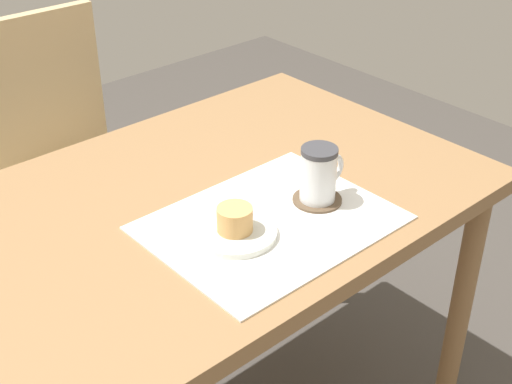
{
  "coord_description": "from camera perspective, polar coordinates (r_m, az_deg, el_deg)",
  "views": [
    {
      "loc": [
        -0.68,
        -0.95,
        1.47
      ],
      "look_at": [
        0.06,
        -0.12,
        0.79
      ],
      "focal_mm": 50.0,
      "sensor_mm": 36.0,
      "label": 1
    }
  ],
  "objects": [
    {
      "name": "wooden_chair",
      "position": [
        2.06,
        -14.98,
        1.81
      ],
      "size": [
        0.43,
        0.43,
        0.9
      ],
      "rotation": [
        0.0,
        0.0,
        3.12
      ],
      "color": "#D1B27F",
      "rests_on": "ground_plane"
    },
    {
      "name": "placemat",
      "position": [
        1.32,
        1.16,
        -2.46
      ],
      "size": [
        0.44,
        0.34,
        0.0
      ],
      "primitive_type": "cube",
      "color": "white",
      "rests_on": "dining_table"
    },
    {
      "name": "coffee_coaster",
      "position": [
        1.38,
        4.91,
        -0.61
      ],
      "size": [
        0.1,
        0.1,
        0.0
      ],
      "primitive_type": "cylinder",
      "color": "brown",
      "rests_on": "placemat"
    },
    {
      "name": "dining_table",
      "position": [
        1.43,
        -5.03,
        -3.74
      ],
      "size": [
        1.18,
        0.73,
        0.74
      ],
      "color": "#997047",
      "rests_on": "ground_plane"
    },
    {
      "name": "pastry",
      "position": [
        1.26,
        -1.71,
        -2.18
      ],
      "size": [
        0.06,
        0.06,
        0.05
      ],
      "primitive_type": "cylinder",
      "color": "#E0A860",
      "rests_on": "pastry_plate"
    },
    {
      "name": "coffee_mug",
      "position": [
        1.35,
        5.1,
        1.48
      ],
      "size": [
        0.1,
        0.07,
        0.11
      ],
      "color": "white",
      "rests_on": "coffee_coaster"
    },
    {
      "name": "pastry_plate",
      "position": [
        1.27,
        -1.69,
        -3.27
      ],
      "size": [
        0.15,
        0.15,
        0.01
      ],
      "primitive_type": "cylinder",
      "color": "silver",
      "rests_on": "placemat"
    }
  ]
}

